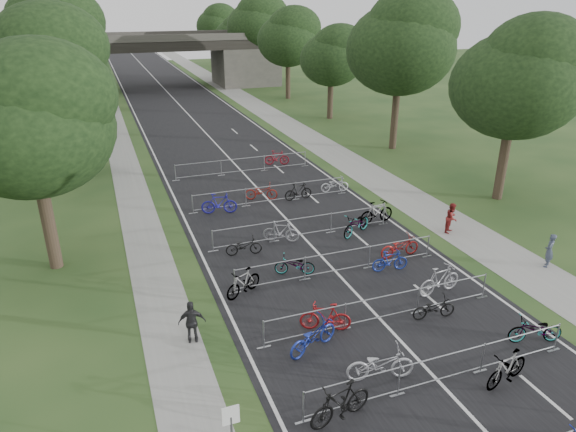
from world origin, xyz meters
name	(u,v)px	position (x,y,z in m)	size (l,w,h in m)	color
road	(183,109)	(0.00, 50.00, 0.01)	(11.00, 140.00, 0.01)	black
sidewalk_right	(253,104)	(8.00, 50.00, 0.01)	(3.00, 140.00, 0.01)	gray
sidewalk_left	(111,114)	(-7.50, 50.00, 0.01)	(2.00, 140.00, 0.01)	gray
lane_markings	(183,109)	(0.00, 50.00, 0.00)	(0.12, 140.00, 0.00)	silver
overpass_bridge	(161,61)	(0.00, 65.00, 3.53)	(31.00, 8.00, 7.05)	#44423C
park_sign	(231,424)	(-6.80, 3.00, 1.27)	(0.45, 0.06, 1.83)	#4C4C51
tree_left_0	(31,123)	(-11.39, 15.93, 6.49)	(6.72, 6.72, 10.25)	#33261C
tree_right_0	(519,81)	(13.11, 15.93, 6.92)	(7.17, 7.17, 10.93)	#33261C
tree_left_1	(45,67)	(-11.39, 27.93, 7.30)	(7.56, 7.56, 11.53)	#33261C
tree_right_1	(402,45)	(13.11, 27.93, 7.90)	(8.18, 8.18, 12.47)	#33261C
tree_left_2	(52,39)	(-11.39, 39.93, 8.12)	(8.40, 8.40, 12.81)	#33261C
tree_right_2	(333,57)	(13.11, 39.93, 5.95)	(6.16, 6.16, 9.39)	#33261C
tree_left_3	(61,48)	(-11.39, 51.93, 6.49)	(6.72, 6.72, 10.25)	#33261C
tree_right_3	(289,38)	(13.11, 51.93, 6.92)	(7.17, 7.17, 10.93)	#33261C
tree_left_4	(63,33)	(-11.39, 63.93, 7.30)	(7.56, 7.56, 11.53)	#33261C
tree_right_4	(258,25)	(13.11, 63.93, 7.90)	(8.18, 8.18, 12.47)	#33261C
tree_left_5	(65,22)	(-11.39, 75.93, 8.12)	(8.40, 8.40, 12.81)	#33261C
tree_right_5	(235,35)	(13.11, 75.93, 5.95)	(6.16, 6.16, 9.39)	#33261C
tree_left_6	(68,30)	(-11.39, 87.93, 6.49)	(6.72, 6.72, 10.25)	#33261C
tree_right_6	(217,25)	(13.11, 87.93, 6.92)	(7.17, 7.17, 10.93)	#33261C
barrier_row_1	(442,369)	(0.00, 3.60, 0.55)	(9.70, 0.08, 1.10)	#989A9F
barrier_row_2	(382,308)	(0.00, 7.20, 0.55)	(9.70, 0.08, 1.10)	#989A9F
barrier_row_3	(338,263)	(0.00, 11.00, 0.55)	(9.70, 0.08, 1.10)	#989A9F
barrier_row_4	(303,227)	(0.00, 15.00, 0.55)	(9.70, 0.08, 1.10)	#989A9F
barrier_row_5	(271,194)	(0.00, 20.00, 0.55)	(9.70, 0.08, 1.10)	#989A9F
barrier_row_6	(243,166)	(0.00, 26.00, 0.55)	(9.70, 0.08, 1.10)	#989A9F
bike_4	(341,403)	(-3.60, 3.31, 0.62)	(0.58, 2.06, 1.24)	black
bike_5	(380,364)	(-1.68, 4.44, 0.57)	(0.75, 2.17, 1.14)	#ACADB4
bike_6	(507,369)	(1.88, 2.90, 0.57)	(0.53, 1.88, 1.13)	#989A9F
bike_7	(536,330)	(4.30, 4.20, 0.50)	(0.66, 1.90, 1.00)	#989A9F
bike_8	(313,336)	(-3.08, 6.50, 0.55)	(0.74, 2.11, 1.11)	navy
bike_9	(325,317)	(-2.22, 7.40, 0.56)	(0.52, 1.85, 1.11)	maroon
bike_10	(434,308)	(1.89, 6.67, 0.44)	(0.59, 1.68, 0.88)	black
bike_11	(440,280)	(3.13, 8.08, 0.62)	(0.58, 2.05, 1.23)	gray
bike_12	(243,283)	(-4.30, 10.77, 0.55)	(0.52, 1.83, 1.10)	#989A9F
bike_13	(295,265)	(-1.78, 11.58, 0.46)	(0.61, 1.74, 0.91)	#989A9F
bike_14	(390,261)	(2.25, 10.41, 0.49)	(0.46, 1.64, 0.99)	navy
bike_15	(400,247)	(3.37, 11.45, 0.52)	(0.69, 1.99, 1.04)	maroon
bike_16	(244,246)	(-3.32, 14.15, 0.44)	(0.59, 1.69, 0.89)	black
bike_17	(281,232)	(-1.22, 14.88, 0.54)	(0.51, 1.80, 1.08)	gray
bike_18	(357,224)	(2.65, 14.33, 0.57)	(0.75, 2.16, 1.13)	#989A9F
bike_19	(377,212)	(4.30, 15.24, 0.62)	(0.59, 2.07, 1.25)	#989A9F
bike_20	(219,204)	(-3.22, 19.47, 0.60)	(0.56, 1.99, 1.19)	navy
bike_21	(261,192)	(-0.38, 20.70, 0.51)	(0.67, 1.93, 1.01)	maroon
bike_22	(298,191)	(1.69, 19.93, 0.53)	(0.49, 1.75, 1.05)	black
bike_23	(335,185)	(4.30, 20.43, 0.46)	(0.62, 1.76, 0.93)	silver
bike_27	(277,158)	(2.81, 26.97, 0.53)	(0.50, 1.77, 1.06)	maroon
pedestrian_a	(549,251)	(9.05, 8.32, 0.79)	(0.57, 0.38, 1.57)	#373F52
pedestrian_b	(452,218)	(7.31, 12.90, 0.78)	(0.76, 0.59, 1.57)	maroon
pedestrian_c	(192,322)	(-6.80, 8.39, 0.80)	(0.94, 0.39, 1.60)	black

